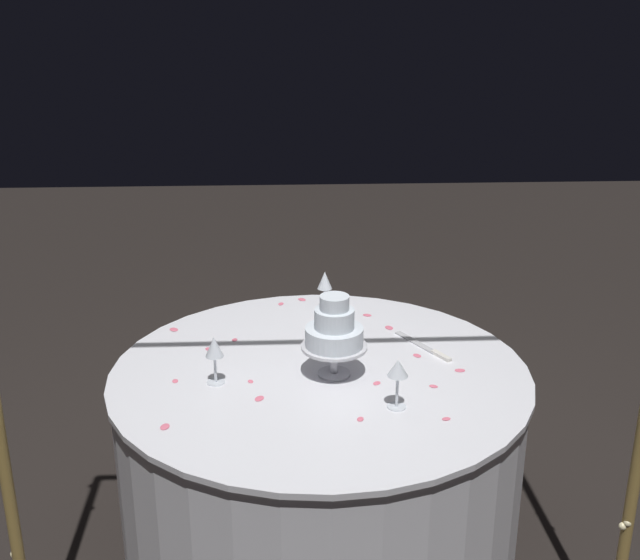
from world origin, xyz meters
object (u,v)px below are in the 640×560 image
at_px(decorative_arch, 329,185).
at_px(wine_glass_0, 214,349).
at_px(cake_knife, 426,348).
at_px(tiered_cake, 334,331).
at_px(main_table, 320,468).
at_px(wine_glass_2, 325,282).
at_px(wine_glass_1, 398,371).

relative_size(decorative_arch, wine_glass_0, 14.61).
bearing_deg(wine_glass_0, cake_knife, -162.83).
height_order(tiered_cake, wine_glass_0, tiered_cake).
distance_m(main_table, tiered_cake, 0.55).
bearing_deg(tiered_cake, decorative_arch, 83.86).
bearing_deg(wine_glass_2, cake_knife, 131.47).
height_order(tiered_cake, wine_glass_2, tiered_cake).
distance_m(decorative_arch, wine_glass_1, 0.69).
xyz_separation_m(decorative_arch, tiered_cake, (-0.05, -0.42, -0.59)).
bearing_deg(wine_glass_0, main_table, -167.99).
bearing_deg(wine_glass_2, decorative_arch, 87.42).
bearing_deg(decorative_arch, wine_glass_0, -47.87).
bearing_deg(main_table, cake_knife, -158.46).
height_order(decorative_arch, wine_glass_0, decorative_arch).
xyz_separation_m(tiered_cake, wine_glass_1, (-0.18, 0.23, -0.03)).
xyz_separation_m(decorative_arch, cake_knife, (-0.39, -0.61, -0.74)).
distance_m(main_table, wine_glass_2, 0.74).
relative_size(wine_glass_1, cake_knife, 0.61).
height_order(wine_glass_1, cake_knife, wine_glass_1).
bearing_deg(tiered_cake, wine_glass_2, -89.96).
distance_m(wine_glass_1, wine_glass_2, 0.83).
bearing_deg(main_table, wine_glass_2, -94.74).
bearing_deg(main_table, decorative_arch, 90.00).
distance_m(wine_glass_0, wine_glass_2, 0.73).
relative_size(decorative_arch, tiered_cake, 8.53).
distance_m(tiered_cake, wine_glass_2, 0.58).
height_order(decorative_arch, cake_knife, decorative_arch).
xyz_separation_m(main_table, wine_glass_1, (-0.22, 0.26, 0.51)).
relative_size(main_table, tiered_cake, 5.03).
bearing_deg(cake_knife, wine_glass_2, -48.53).
relative_size(wine_glass_0, wine_glass_2, 1.02).
bearing_deg(decorative_arch, tiered_cake, -96.14).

